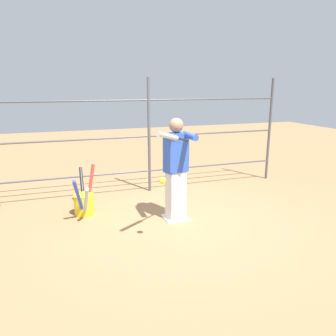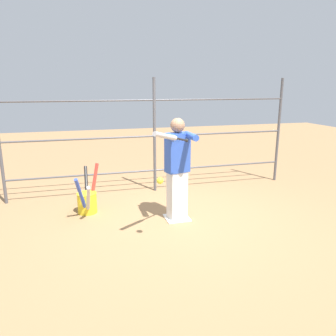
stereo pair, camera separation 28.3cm
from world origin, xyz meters
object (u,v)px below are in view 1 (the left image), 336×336
Objects in this scene: baseball_bat_swinging at (170,137)px; softball_in_flight at (162,181)px; batter at (176,166)px; bat_bucket at (84,202)px.

baseball_bat_swinging is 0.61m from softball_in_flight.
softball_in_flight is at bearing 6.35° from baseball_bat_swinging.
batter is 0.94m from softball_in_flight.
baseball_bat_swinging is 7.00× the size of softball_in_flight.
softball_in_flight is (0.12, 0.01, -0.60)m from baseball_bat_swinging.
baseball_bat_swinging is 2.25m from bat_bucket.
bat_bucket is (1.45, -0.70, -0.69)m from batter.
batter reaches higher than baseball_bat_swinging.
bat_bucket is at bearing -54.02° from baseball_bat_swinging.
baseball_bat_swinging is (0.38, 0.78, 0.62)m from batter.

